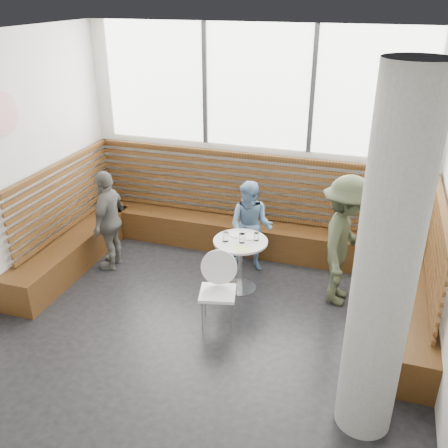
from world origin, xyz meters
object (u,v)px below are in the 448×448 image
(concrete_column, at_px, (386,270))
(cafe_table, at_px, (240,254))
(cafe_chair, at_px, (220,284))
(child_left, at_px, (109,220))
(child_back, at_px, (251,227))
(adult_man, at_px, (345,242))

(concrete_column, height_order, cafe_table, concrete_column)
(cafe_chair, relative_size, child_left, 0.63)
(cafe_table, relative_size, child_back, 0.55)
(cafe_table, height_order, cafe_chair, cafe_chair)
(concrete_column, distance_m, cafe_table, 2.69)
(adult_man, relative_size, child_back, 1.29)
(adult_man, bearing_deg, child_left, 96.86)
(adult_man, bearing_deg, cafe_table, 101.08)
(cafe_chair, relative_size, child_back, 0.69)
(concrete_column, bearing_deg, cafe_chair, 149.30)
(cafe_table, relative_size, cafe_chair, 0.80)
(child_back, bearing_deg, concrete_column, -52.16)
(cafe_table, distance_m, child_left, 1.90)
(cafe_table, height_order, child_left, child_left)
(adult_man, relative_size, child_left, 1.17)
(cafe_table, bearing_deg, adult_man, 6.07)
(cafe_chair, bearing_deg, concrete_column, -43.71)
(concrete_column, xyz_separation_m, child_back, (-1.70, 2.33, -0.96))
(cafe_chair, xyz_separation_m, child_back, (0.02, 1.31, 0.12))
(concrete_column, xyz_separation_m, child_left, (-3.58, 1.81, -0.89))
(cafe_table, bearing_deg, child_left, 179.02)
(concrete_column, bearing_deg, adult_man, 102.43)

